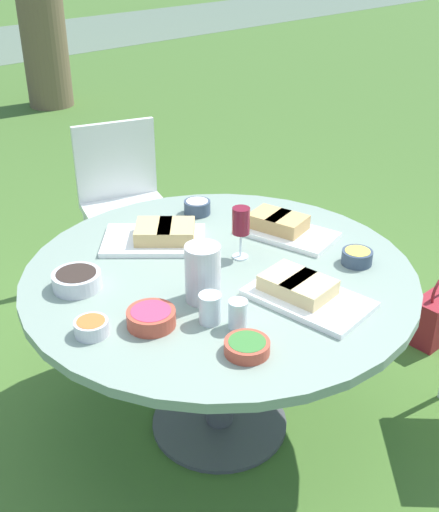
% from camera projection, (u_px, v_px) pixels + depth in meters
% --- Properties ---
extents(ground_plane, '(40.00, 40.00, 0.00)m').
position_uv_depth(ground_plane, '(220.00, 423.00, 2.64)').
color(ground_plane, '#446B2B').
extents(dining_table, '(1.41, 1.41, 0.72)m').
position_uv_depth(dining_table, '(220.00, 294.00, 2.35)').
color(dining_table, '#4C4C51').
rests_on(dining_table, ground_plane).
extents(chair_near_right, '(0.55, 0.54, 0.89)m').
position_uv_depth(chair_near_right, '(124.00, 194.00, 3.42)').
color(chair_near_right, silver).
rests_on(chair_near_right, ground_plane).
extents(water_pitcher, '(0.13, 0.12, 0.20)m').
position_uv_depth(water_pitcher, '(203.00, 273.00, 2.09)').
color(water_pitcher, silver).
rests_on(water_pitcher, dining_table).
extents(wine_glass, '(0.07, 0.07, 0.20)m').
position_uv_depth(wine_glass, '(241.00, 223.00, 2.32)').
color(wine_glass, silver).
rests_on(wine_glass, dining_table).
extents(platter_bread_main, '(0.46, 0.45, 0.08)m').
position_uv_depth(platter_bread_main, '(160.00, 235.00, 2.48)').
color(platter_bread_main, white).
rests_on(platter_bread_main, dining_table).
extents(platter_charcuterie, '(0.30, 0.42, 0.08)m').
position_uv_depth(platter_charcuterie, '(282.00, 227.00, 2.54)').
color(platter_charcuterie, white).
rests_on(platter_charcuterie, dining_table).
extents(platter_sandwich_side, '(0.29, 0.42, 0.07)m').
position_uv_depth(platter_sandwich_side, '(303.00, 291.00, 2.12)').
color(platter_sandwich_side, white).
rests_on(platter_sandwich_side, dining_table).
extents(bowl_fries, '(0.11, 0.11, 0.05)m').
position_uv_depth(bowl_fries, '(357.00, 256.00, 2.33)').
color(bowl_fries, '#334256').
rests_on(bowl_fries, dining_table).
extents(bowl_salad, '(0.14, 0.14, 0.04)m').
position_uv_depth(bowl_salad, '(247.00, 346.00, 1.87)').
color(bowl_salad, '#B74733').
rests_on(bowl_salad, dining_table).
extents(bowl_olives, '(0.17, 0.17, 0.06)m').
position_uv_depth(bowl_olives, '(77.00, 279.00, 2.18)').
color(bowl_olives, silver).
rests_on(bowl_olives, dining_table).
extents(bowl_dip_red, '(0.15, 0.15, 0.05)m').
position_uv_depth(bowl_dip_red, '(151.00, 317.00, 1.98)').
color(bowl_dip_red, '#B74733').
rests_on(bowl_dip_red, dining_table).
extents(bowl_dip_cream, '(0.11, 0.11, 0.06)m').
position_uv_depth(bowl_dip_cream, '(197.00, 206.00, 2.71)').
color(bowl_dip_cream, '#334256').
rests_on(bowl_dip_cream, dining_table).
extents(bowl_roasted_veg, '(0.11, 0.11, 0.05)m').
position_uv_depth(bowl_roasted_veg, '(91.00, 327.00, 1.94)').
color(bowl_roasted_veg, silver).
rests_on(bowl_roasted_veg, dining_table).
extents(cup_water_near, '(0.07, 0.07, 0.10)m').
position_uv_depth(cup_water_near, '(210.00, 308.00, 1.99)').
color(cup_water_near, silver).
rests_on(cup_water_near, dining_table).
extents(cup_water_far, '(0.06, 0.06, 0.09)m').
position_uv_depth(cup_water_far, '(238.00, 314.00, 1.97)').
color(cup_water_far, silver).
rests_on(cup_water_far, dining_table).
extents(handbag, '(0.30, 0.14, 0.37)m').
position_uv_depth(handbag, '(438.00, 315.00, 3.11)').
color(handbag, maroon).
rests_on(handbag, ground_plane).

